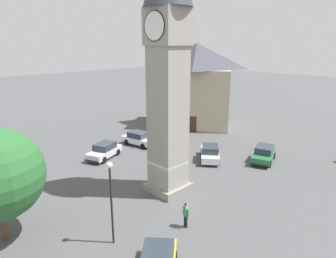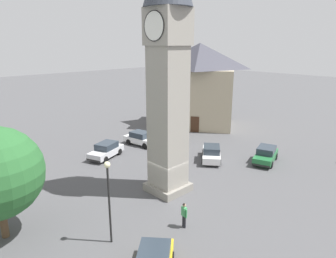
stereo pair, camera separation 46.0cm
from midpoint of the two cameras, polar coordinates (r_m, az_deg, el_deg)
The scene contains 9 objects.
ground_plane at distance 24.83m, azimuth -0.54°, elevation -11.33°, with size 200.00×200.00×0.00m, color #4C4C4F.
clock_tower at distance 22.11m, azimuth -0.62°, elevation 16.25°, with size 3.45×3.45×19.68m.
car_blue_kerb at distance 31.83m, azimuth -12.19°, elevation -3.96°, with size 3.04×4.46×1.53m.
car_red_corner at distance 30.77m, azimuth 7.41°, elevation -4.43°, with size 3.88×4.28×1.53m.
car_white_side at distance 35.15m, azimuth -5.82°, elevation -1.78°, with size 4.34×2.32×1.53m.
car_black_far at distance 31.59m, azimuth 17.07°, elevation -4.47°, with size 2.84×4.44×1.53m.
pedestrian at distance 19.94m, azimuth 2.66°, elevation -15.37°, with size 0.55×0.29×1.69m.
building_terrace_right at distance 42.85m, azimuth 4.94°, elevation 8.29°, with size 12.44×11.92×11.33m.
lamp_post at distance 17.70m, azimuth -11.39°, elevation -11.15°, with size 0.36×0.36×5.08m.
Camera 1 is at (15.48, -15.78, 11.31)m, focal length 32.65 mm.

